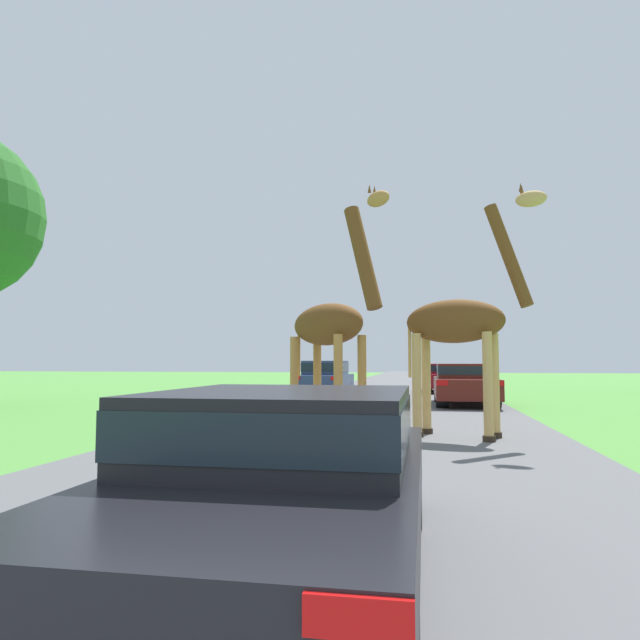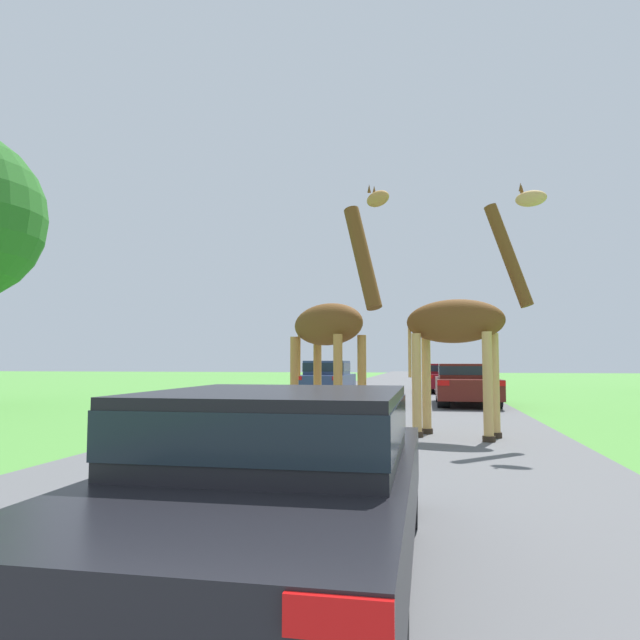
{
  "view_description": "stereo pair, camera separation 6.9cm",
  "coord_description": "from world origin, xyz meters",
  "px_view_note": "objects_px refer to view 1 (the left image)",
  "views": [
    {
      "loc": [
        1.3,
        0.42,
        1.44
      ],
      "look_at": [
        -0.83,
        12.1,
        2.32
      ],
      "focal_mm": 32.0,
      "sensor_mm": 36.0,
      "label": 1
    },
    {
      "loc": [
        1.36,
        0.43,
        1.44
      ],
      "look_at": [
        -0.83,
        12.1,
        2.32
      ],
      "focal_mm": 32.0,
      "sensor_mm": 36.0,
      "label": 2
    }
  ],
  "objects_px": {
    "giraffe_companion": "(460,325)",
    "car_queue_left": "(465,383)",
    "car_lead_maroon": "(285,474)",
    "car_queue_right": "(326,377)",
    "car_far_ahead": "(444,377)",
    "giraffe_near_road": "(332,325)"
  },
  "relations": [
    {
      "from": "giraffe_companion",
      "to": "car_queue_left",
      "type": "bearing_deg",
      "value": -166.43
    },
    {
      "from": "car_lead_maroon",
      "to": "car_queue_left",
      "type": "relative_size",
      "value": 0.95
    },
    {
      "from": "car_queue_right",
      "to": "car_far_ahead",
      "type": "bearing_deg",
      "value": 37.29
    },
    {
      "from": "giraffe_near_road",
      "to": "car_queue_left",
      "type": "bearing_deg",
      "value": -159.44
    },
    {
      "from": "giraffe_near_road",
      "to": "giraffe_companion",
      "type": "height_order",
      "value": "giraffe_near_road"
    },
    {
      "from": "car_queue_right",
      "to": "giraffe_companion",
      "type": "bearing_deg",
      "value": -69.45
    },
    {
      "from": "car_queue_left",
      "to": "giraffe_companion",
      "type": "bearing_deg",
      "value": -94.28
    },
    {
      "from": "giraffe_near_road",
      "to": "car_far_ahead",
      "type": "relative_size",
      "value": 1.08
    },
    {
      "from": "car_far_ahead",
      "to": "giraffe_near_road",
      "type": "bearing_deg",
      "value": -99.6
    },
    {
      "from": "car_queue_right",
      "to": "car_far_ahead",
      "type": "height_order",
      "value": "car_queue_right"
    },
    {
      "from": "car_far_ahead",
      "to": "car_lead_maroon",
      "type": "bearing_deg",
      "value": -94.48
    },
    {
      "from": "car_lead_maroon",
      "to": "car_far_ahead",
      "type": "bearing_deg",
      "value": 85.52
    },
    {
      "from": "car_queue_right",
      "to": "car_far_ahead",
      "type": "relative_size",
      "value": 1.05
    },
    {
      "from": "car_queue_right",
      "to": "car_far_ahead",
      "type": "xyz_separation_m",
      "value": [
        5.16,
        3.93,
        -0.07
      ]
    },
    {
      "from": "giraffe_near_road",
      "to": "car_queue_right",
      "type": "distance_m",
      "value": 13.09
    },
    {
      "from": "giraffe_near_road",
      "to": "car_lead_maroon",
      "type": "bearing_deg",
      "value": 48.3
    },
    {
      "from": "car_lead_maroon",
      "to": "car_queue_right",
      "type": "relative_size",
      "value": 0.92
    },
    {
      "from": "car_queue_right",
      "to": "car_queue_left",
      "type": "height_order",
      "value": "car_queue_right"
    },
    {
      "from": "giraffe_companion",
      "to": "car_queue_left",
      "type": "height_order",
      "value": "giraffe_companion"
    },
    {
      "from": "giraffe_companion",
      "to": "car_queue_right",
      "type": "distance_m",
      "value": 14.03
    },
    {
      "from": "giraffe_companion",
      "to": "car_queue_right",
      "type": "bearing_deg",
      "value": -141.6
    },
    {
      "from": "car_queue_left",
      "to": "car_far_ahead",
      "type": "bearing_deg",
      "value": 92.67
    }
  ]
}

